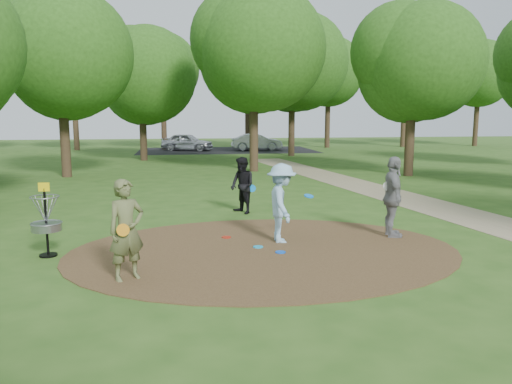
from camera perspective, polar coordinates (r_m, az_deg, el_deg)
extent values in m
plane|color=#2D5119|center=(10.80, 0.97, -6.76)|extent=(100.00, 100.00, 0.00)
cylinder|color=#47301C|center=(10.80, 0.97, -6.71)|extent=(8.40, 8.40, 0.02)
cube|color=#8C7A5B|center=(15.05, 24.79, -3.07)|extent=(7.55, 39.89, 0.01)
cube|color=black|center=(40.53, -3.38, 4.79)|extent=(14.00, 8.00, 0.01)
imported|color=#5D6339|center=(9.04, -14.58, -4.25)|extent=(0.79, 0.70, 1.81)
cylinder|color=orange|center=(8.84, -14.95, -4.22)|extent=(0.22, 0.05, 0.22)
imported|color=#96C2E0|center=(11.35, 2.93, -1.29)|extent=(0.70, 1.19, 1.82)
cylinder|color=blue|center=(11.47, 6.05, -0.46)|extent=(0.29, 0.29, 0.08)
imported|color=black|center=(14.67, -1.57, 0.76)|extent=(0.94, 1.01, 1.67)
cylinder|color=#0D81E0|center=(14.71, -0.45, 0.42)|extent=(0.23, 0.11, 0.22)
imported|color=gray|center=(12.24, 15.37, -0.57)|extent=(0.67, 1.20, 1.93)
cylinder|color=white|center=(12.14, 14.82, 0.66)|extent=(0.23, 0.09, 0.22)
cylinder|color=#1BA4DD|center=(11.02, 0.24, -6.28)|extent=(0.22, 0.22, 0.02)
cylinder|color=blue|center=(10.62, 2.81, -6.87)|extent=(0.22, 0.22, 0.02)
cylinder|color=#B32111|center=(11.88, -3.41, -5.17)|extent=(0.22, 0.22, 0.02)
imported|color=#B5B6BE|center=(40.23, -7.86, 5.68)|extent=(4.39, 3.01, 1.39)
imported|color=#9CA0A3|center=(40.45, 0.08, 5.74)|extent=(4.08, 1.52, 1.33)
cylinder|color=black|center=(11.13, -22.84, -3.42)|extent=(0.05, 0.05, 1.35)
cylinder|color=black|center=(11.28, -22.63, -6.67)|extent=(0.36, 0.36, 0.04)
cylinder|color=gray|center=(11.14, -22.82, -3.70)|extent=(0.60, 0.60, 0.16)
torus|color=gray|center=(11.13, -22.84, -3.29)|extent=(0.63, 0.63, 0.03)
torus|color=gray|center=(11.03, -23.02, -0.50)|extent=(0.58, 0.58, 0.02)
cube|color=yellow|center=(11.00, -23.08, 0.53)|extent=(0.22, 0.02, 0.18)
cylinder|color=#332316|center=(24.83, -21.02, 5.99)|extent=(0.44, 0.44, 3.80)
sphere|color=#244C14|center=(24.93, -21.48, 14.03)|extent=(5.80, 5.80, 5.80)
cylinder|color=#332316|center=(25.54, -0.25, 7.07)|extent=(0.44, 0.44, 4.18)
sphere|color=#244C14|center=(25.70, -0.26, 15.57)|extent=(6.22, 6.22, 6.22)
cylinder|color=#332316|center=(24.74, 17.17, 5.95)|extent=(0.44, 0.44, 3.61)
sphere|color=#244C14|center=(24.81, 17.52, 13.55)|extent=(5.38, 5.38, 5.38)
cylinder|color=#332316|center=(32.35, -12.77, 6.57)|extent=(0.44, 0.44, 3.42)
sphere|color=#244C14|center=(32.40, -12.97, 12.51)|extent=(5.99, 5.99, 5.99)
cylinder|color=#332316|center=(35.12, 4.09, 7.71)|extent=(0.44, 0.44, 4.37)
sphere|color=#244C14|center=(35.27, 4.16, 14.26)|extent=(6.70, 6.70, 6.70)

